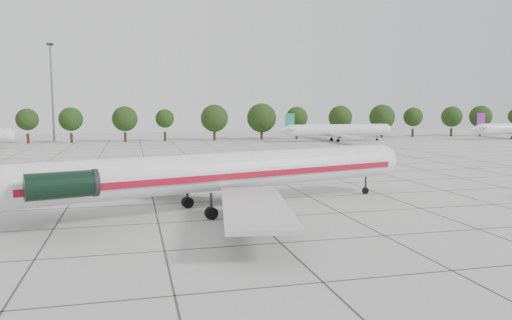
# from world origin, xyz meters

# --- Properties ---
(ground) EXTENTS (260.00, 260.00, 0.00)m
(ground) POSITION_xyz_m (0.00, 0.00, 0.00)
(ground) COLOR #B5B5AE
(ground) RESTS_ON ground
(apron_joints) EXTENTS (170.00, 170.00, 0.02)m
(apron_joints) POSITION_xyz_m (0.00, 15.00, 0.01)
(apron_joints) COLOR #383838
(apron_joints) RESTS_ON ground
(main_airliner) EXTENTS (43.13, 33.17, 10.28)m
(main_airliner) POSITION_xyz_m (-3.68, -4.82, 3.63)
(main_airliner) COLOR silver
(main_airliner) RESTS_ON ground
(bg_airliner_d) EXTENTS (28.24, 27.20, 7.40)m
(bg_airliner_d) POSITION_xyz_m (42.68, 73.71, 2.91)
(bg_airliner_d) COLOR silver
(bg_airliner_d) RESTS_ON ground
(tree_line) EXTENTS (249.86, 8.44, 10.22)m
(tree_line) POSITION_xyz_m (-11.68, 85.00, 5.98)
(tree_line) COLOR #332114
(tree_line) RESTS_ON ground
(floodlight_mast) EXTENTS (1.60, 1.60, 25.45)m
(floodlight_mast) POSITION_xyz_m (-30.00, 92.00, 14.28)
(floodlight_mast) COLOR slate
(floodlight_mast) RESTS_ON ground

